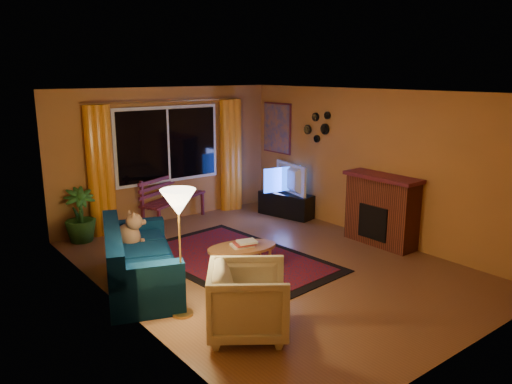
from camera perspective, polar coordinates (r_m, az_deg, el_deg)
floor at (r=7.41m, az=1.44°, el=-8.42°), size 4.50×6.00×0.02m
ceiling at (r=6.88m, az=1.57°, el=11.43°), size 4.50×6.00×0.02m
wall_back at (r=9.51m, az=-10.13°, el=4.20°), size 4.50×0.02×2.50m
wall_left at (r=5.91m, az=-15.69°, el=-1.83°), size 0.02×6.00×2.50m
wall_right at (r=8.63m, az=13.19°, el=3.10°), size 0.02×6.00×2.50m
window at (r=9.43m, az=-9.99°, el=5.35°), size 2.00×0.02×1.30m
curtain_rod at (r=9.31m, az=-10.06°, el=10.20°), size 3.20×0.03×0.03m
curtain_left at (r=8.88m, az=-17.40°, el=2.26°), size 0.36×0.36×2.24m
curtain_right at (r=10.12m, az=-2.98°, el=4.20°), size 0.36×0.36×2.24m
bench at (r=9.49m, az=-9.31°, el=-2.12°), size 1.56×1.04×0.46m
potted_plant at (r=8.77m, az=-19.46°, el=-2.52°), size 0.51×0.51×0.91m
sofa at (r=6.76m, az=-13.11°, el=-7.27°), size 1.49×2.17×0.81m
dog at (r=7.09m, az=-14.39°, el=-4.36°), size 0.45×0.52×0.47m
armchair at (r=5.44m, az=-0.87°, el=-11.93°), size 1.12×1.13×0.85m
floor_lamp at (r=5.77m, az=-8.66°, el=-7.01°), size 0.26×0.26×1.51m
rug at (r=7.61m, az=-2.38°, el=-7.68°), size 2.15×3.15×0.02m
coffee_table at (r=7.15m, az=-1.59°, el=-7.60°), size 1.24×1.24×0.37m
tv_console at (r=9.80m, az=3.44°, el=-1.45°), size 0.62×1.16×0.46m
television at (r=9.68m, az=3.49°, el=1.55°), size 0.31×1.03×0.59m
fireplace at (r=8.38m, az=14.14°, el=-2.18°), size 0.40×1.20×1.10m
mirror_cluster at (r=9.37m, az=6.96°, el=7.56°), size 0.06×0.60×0.56m
painting at (r=10.24m, az=2.40°, el=7.31°), size 0.04×0.76×0.96m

